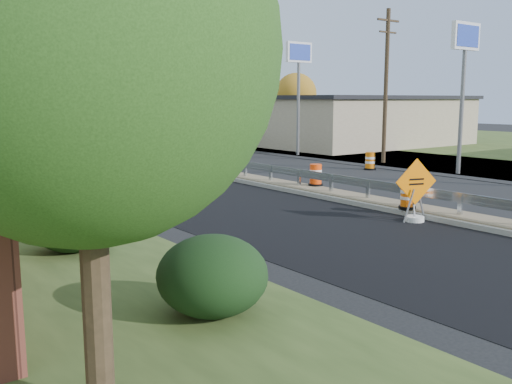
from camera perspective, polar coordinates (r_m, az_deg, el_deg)
ground at (r=22.41m, az=11.10°, el=-1.14°), size 140.00×140.00×0.00m
milled_overlay at (r=27.72m, az=-10.89°, el=0.86°), size 7.20×120.00×0.01m
median at (r=28.27m, az=-1.06°, el=1.40°), size 1.60×55.00×0.23m
guardrail at (r=29.00m, az=-2.24°, el=2.82°), size 0.10×46.15×0.72m
retail_building_near at (r=51.07m, az=10.14°, el=7.09°), size 18.50×12.50×4.27m
pylon_sign_south at (r=32.35m, az=20.17°, el=13.14°), size 2.20×0.30×7.90m
pylon_sign_mid at (r=40.90m, az=4.30°, el=12.75°), size 2.20×0.30×7.90m
pylon_sign_north at (r=52.21m, az=-6.16°, el=11.97°), size 2.20×0.30×7.90m
utility_pole_smid at (r=36.65m, az=12.87°, el=10.54°), size 1.90×0.26×9.40m
utility_pole_nmid at (r=47.71m, az=-1.28°, el=10.43°), size 1.90×0.26×9.40m
utility_pole_north at (r=60.50m, az=-9.79°, el=10.06°), size 1.90×0.26×9.40m
hedge_south at (r=10.73m, az=-4.38°, el=-8.28°), size 2.09×2.09×1.52m
hedge_mid at (r=15.78m, az=-17.88°, el=-2.99°), size 2.09×2.09×1.52m
hedge_north at (r=21.58m, az=-21.97°, el=-0.00°), size 2.09×2.09×1.52m
tree_near_green at (r=7.09m, az=-16.75°, el=13.31°), size 4.62×4.62×6.86m
tree_far_yellow at (r=64.58m, az=4.00°, el=9.76°), size 4.62×4.62×6.86m
caution_sign at (r=19.39m, az=15.61°, el=-1.34°), size 1.45×0.63×2.09m
barrel_median_near at (r=20.45m, az=14.92°, el=-0.43°), size 0.60×0.60×0.87m
barrel_median_mid at (r=25.13m, az=5.99°, el=1.67°), size 0.64×0.64×0.94m
barrel_median_far at (r=34.40m, az=-9.41°, el=3.67°), size 0.66×0.66×0.97m
barrel_shoulder_near at (r=33.14m, az=11.34°, el=3.03°), size 0.68×0.68×1.00m
barrel_shoulder_mid at (r=43.35m, az=-4.25°, el=4.58°), size 0.64×0.64×0.94m
barrel_shoulder_far at (r=52.39m, az=-8.07°, el=5.27°), size 0.56×0.56×0.82m
car_silver at (r=35.52m, az=-5.50°, el=3.89°), size 1.91×4.07×1.35m
car_dark_mid at (r=44.53m, az=-6.38°, el=5.19°), size 2.49×5.35×1.70m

